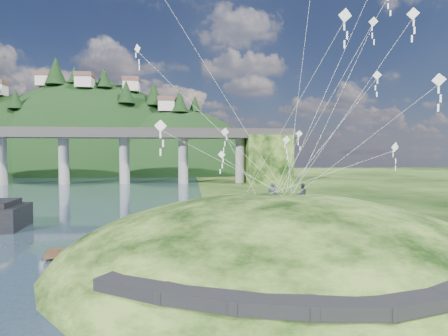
{
  "coord_description": "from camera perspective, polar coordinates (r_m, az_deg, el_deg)",
  "views": [
    {
      "loc": [
        1.09,
        -24.66,
        8.38
      ],
      "look_at": [
        4.0,
        6.0,
        7.0
      ],
      "focal_mm": 28.0,
      "sensor_mm": 36.0,
      "label": 1
    }
  ],
  "objects": [
    {
      "name": "ground",
      "position": [
        26.07,
        -7.84,
        -16.21
      ],
      "size": [
        320.0,
        320.0,
        0.0
      ],
      "primitive_type": "plane",
      "color": "black",
      "rests_on": "ground"
    },
    {
      "name": "grass_hill",
      "position": [
        29.26,
        8.97,
        -17.2
      ],
      "size": [
        36.0,
        32.0,
        13.0
      ],
      "color": "black",
      "rests_on": "ground"
    },
    {
      "name": "footpath",
      "position": [
        17.4,
        17.42,
        -18.77
      ],
      "size": [
        22.29,
        5.84,
        0.83
      ],
      "color": "black",
      "rests_on": "ground"
    },
    {
      "name": "bridge",
      "position": [
        98.66,
        -21.67,
        3.15
      ],
      "size": [
        160.0,
        11.0,
        15.0
      ],
      "color": "#2D2B2B",
      "rests_on": "ground"
    },
    {
      "name": "far_ridge",
      "position": [
        154.29,
        -22.26,
        -3.51
      ],
      "size": [
        153.0,
        70.0,
        94.5
      ],
      "color": "black",
      "rests_on": "ground"
    },
    {
      "name": "wooden_dock",
      "position": [
        30.92,
        -15.08,
        -12.48
      ],
      "size": [
        12.92,
        4.36,
        0.91
      ],
      "color": "#372316",
      "rests_on": "ground"
    },
    {
      "name": "kite_flyers",
      "position": [
        29.11,
        10.97,
        -2.43
      ],
      "size": [
        3.39,
        0.87,
        1.96
      ],
      "color": "#282D36",
      "rests_on": "ground"
    },
    {
      "name": "kite_swarm",
      "position": [
        30.35,
        14.05,
        14.88
      ],
      "size": [
        21.4,
        16.03,
        18.87
      ],
      "color": "white",
      "rests_on": "ground"
    }
  ]
}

